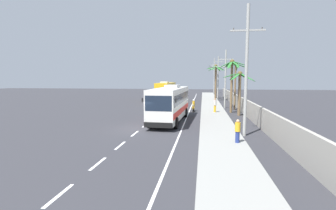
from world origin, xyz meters
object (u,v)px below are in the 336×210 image
coach_bus_foreground (170,103)px  pedestrian_near_kerb (238,131)px  coach_bus_far_lane (166,91)px  palm_fourth (216,75)px  motorcycle_beside_bus (194,106)px  palm_farthest (216,75)px  utility_pole_distant (214,75)px  utility_pole_mid (225,77)px  palm_nearest (240,84)px  utility_pole_far (218,76)px  palm_second (232,75)px  utility_pole_nearest (246,69)px  palm_third (235,75)px  pedestrian_midwalk (215,105)px

coach_bus_foreground → pedestrian_near_kerb: coach_bus_foreground is taller
coach_bus_far_lane → palm_fourth: (10.03, 5.09, 3.08)m
motorcycle_beside_bus → palm_farthest: bearing=77.2°
pedestrian_near_kerb → motorcycle_beside_bus: bearing=-5.9°
utility_pole_distant → palm_farthest: 25.10m
utility_pole_mid → palm_farthest: (-0.81, 11.47, 0.47)m
pedestrian_near_kerb → palm_nearest: size_ratio=0.30×
motorcycle_beside_bus → utility_pole_far: utility_pole_far is taller
pedestrian_near_kerb → coach_bus_foreground: bearing=15.6°
utility_pole_distant → utility_pole_mid: bearing=-89.9°
pedestrian_near_kerb → palm_second: bearing=-22.7°
utility_pole_distant → palm_farthest: (-0.75, -25.09, -0.32)m
coach_bus_far_lane → utility_pole_nearest: bearing=-70.4°
coach_bus_foreground → utility_pole_distant: 49.57m
motorcycle_beside_bus → utility_pole_mid: bearing=44.7°
utility_pole_mid → palm_second: bearing=-84.6°
coach_bus_foreground → palm_third: palm_third is taller
coach_bus_far_lane → utility_pole_distant: utility_pole_distant is taller
coach_bus_far_lane → palm_second: bearing=-56.0°
utility_pole_far → palm_second: (0.46, -23.16, -0.11)m
pedestrian_near_kerb → palm_second: (1.29, 16.12, 3.84)m
coach_bus_foreground → palm_nearest: palm_nearest is taller
pedestrian_near_kerb → palm_fourth: palm_fourth is taller
coach_bus_foreground → coach_bus_far_lane: (-3.99, 23.84, 0.04)m
utility_pole_mid → palm_third: size_ratio=1.28×
palm_second → palm_nearest: bearing=-75.5°
utility_pole_nearest → utility_pole_far: (-0.05, 36.55, -0.25)m
utility_pole_distant → palm_farthest: size_ratio=1.44×
pedestrian_midwalk → palm_farthest: (0.83, 17.24, 3.98)m
palm_second → palm_third: bearing=75.8°
coach_bus_far_lane → pedestrian_midwalk: bearing=-62.6°
palm_nearest → palm_fourth: 23.93m
utility_pole_mid → palm_fourth: size_ratio=1.20×
utility_pole_distant → coach_bus_foreground: bearing=-97.5°
palm_nearest → palm_third: 5.89m
motorcycle_beside_bus → palm_fourth: palm_fourth is taller
palm_nearest → palm_farthest: bearing=95.8°
utility_pole_distant → pedestrian_near_kerb: bearing=-90.8°
utility_pole_distant → palm_fourth: (-0.41, -20.10, -0.30)m
pedestrian_midwalk → palm_farthest: palm_farthest is taller
palm_second → palm_fourth: palm_fourth is taller
palm_nearest → palm_farthest: 19.00m
coach_bus_foreground → utility_pole_distant: utility_pole_distant is taller
coach_bus_far_lane → palm_second: 19.79m
pedestrian_midwalk → utility_pole_mid: (1.64, 5.77, 3.52)m
utility_pole_nearest → palm_farthest: (-0.86, 29.74, -0.12)m
coach_bus_far_lane → palm_farthest: 10.16m
palm_nearest → palm_second: palm_second is taller
pedestrian_near_kerb → utility_pole_distant: utility_pole_distant is taller
pedestrian_near_kerb → palm_farthest: palm_farthest is taller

